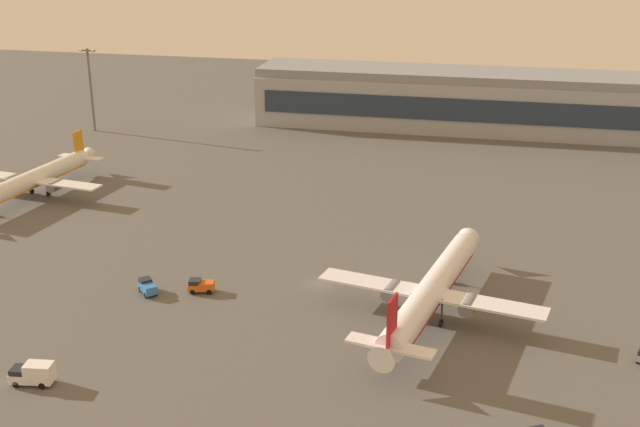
{
  "coord_description": "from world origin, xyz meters",
  "views": [
    {
      "loc": [
        26.34,
        -120.01,
        58.32
      ],
      "look_at": [
        -4.88,
        22.31,
        4.0
      ],
      "focal_mm": 45.63,
      "sensor_mm": 36.0,
      "label": 1
    }
  ],
  "objects_px": {
    "airplane_mid_apron": "(431,291)",
    "airplane_near_gate": "(32,180)",
    "catering_truck": "(33,373)",
    "baggage_tractor": "(201,286)",
    "maintenance_van": "(147,287)",
    "apron_light_east": "(90,84)"
  },
  "relations": [
    {
      "from": "apron_light_east",
      "to": "catering_truck",
      "type": "bearing_deg",
      "value": -66.37
    },
    {
      "from": "airplane_mid_apron",
      "to": "catering_truck",
      "type": "relative_size",
      "value": 7.63
    },
    {
      "from": "airplane_mid_apron",
      "to": "baggage_tractor",
      "type": "distance_m",
      "value": 37.4
    },
    {
      "from": "baggage_tractor",
      "to": "airplane_near_gate",
      "type": "bearing_deg",
      "value": 43.36
    },
    {
      "from": "airplane_mid_apron",
      "to": "airplane_near_gate",
      "type": "relative_size",
      "value": 1.08
    },
    {
      "from": "baggage_tractor",
      "to": "catering_truck",
      "type": "distance_m",
      "value": 32.91
    },
    {
      "from": "airplane_mid_apron",
      "to": "catering_truck",
      "type": "distance_m",
      "value": 57.58
    },
    {
      "from": "airplane_mid_apron",
      "to": "apron_light_east",
      "type": "xyz_separation_m",
      "value": [
        -102.82,
        92.81,
        8.99
      ]
    },
    {
      "from": "catering_truck",
      "to": "apron_light_east",
      "type": "bearing_deg",
      "value": 16.64
    },
    {
      "from": "airplane_mid_apron",
      "to": "baggage_tractor",
      "type": "bearing_deg",
      "value": -169.69
    },
    {
      "from": "apron_light_east",
      "to": "maintenance_van",
      "type": "bearing_deg",
      "value": -58.72
    },
    {
      "from": "maintenance_van",
      "to": "apron_light_east",
      "type": "height_order",
      "value": "apron_light_east"
    },
    {
      "from": "airplane_mid_apron",
      "to": "airplane_near_gate",
      "type": "bearing_deg",
      "value": 168.79
    },
    {
      "from": "airplane_near_gate",
      "to": "baggage_tractor",
      "type": "distance_m",
      "value": 63.22
    },
    {
      "from": "baggage_tractor",
      "to": "apron_light_east",
      "type": "bearing_deg",
      "value": 24.04
    },
    {
      "from": "catering_truck",
      "to": "airplane_near_gate",
      "type": "bearing_deg",
      "value": 23.63
    },
    {
      "from": "airplane_near_gate",
      "to": "catering_truck",
      "type": "height_order",
      "value": "airplane_near_gate"
    },
    {
      "from": "airplane_near_gate",
      "to": "apron_light_east",
      "type": "xyz_separation_m",
      "value": [
        -13.97,
        55.62,
        9.32
      ]
    },
    {
      "from": "airplane_near_gate",
      "to": "apron_light_east",
      "type": "bearing_deg",
      "value": -67.67
    },
    {
      "from": "baggage_tractor",
      "to": "catering_truck",
      "type": "height_order",
      "value": "catering_truck"
    },
    {
      "from": "airplane_near_gate",
      "to": "baggage_tractor",
      "type": "relative_size",
      "value": 9.4
    },
    {
      "from": "maintenance_van",
      "to": "baggage_tractor",
      "type": "bearing_deg",
      "value": -27.93
    }
  ]
}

